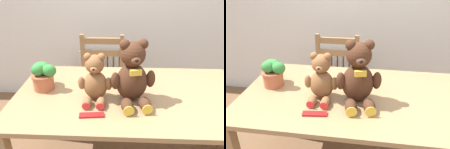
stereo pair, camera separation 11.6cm
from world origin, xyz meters
TOP-DOWN VIEW (x-y plane):
  - radiator at (-0.26, 1.52)m, footprint 0.62×0.10m
  - dining_table at (0.00, 0.41)m, footprint 1.51×0.82m
  - wooden_chair_behind at (-0.26, 1.13)m, footprint 0.44×0.39m
  - teddy_bear_left at (-0.22, 0.34)m, footprint 0.21×0.21m
  - teddy_bear_right at (0.01, 0.34)m, footprint 0.28×0.29m
  - potted_plant at (-0.59, 0.46)m, footprint 0.18×0.18m
  - chocolate_bar at (-0.22, 0.16)m, footprint 0.14×0.06m

SIDE VIEW (x-z plane):
  - radiator at x=-0.26m, z-range -0.03..0.58m
  - wooden_chair_behind at x=-0.26m, z-range 0.01..0.89m
  - dining_table at x=0.00m, z-range 0.27..1.01m
  - chocolate_bar at x=-0.22m, z-range 0.73..0.74m
  - potted_plant at x=-0.59m, z-range 0.74..0.93m
  - teddy_bear_left at x=-0.22m, z-range 0.71..1.01m
  - teddy_bear_right at x=0.01m, z-range 0.71..1.09m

